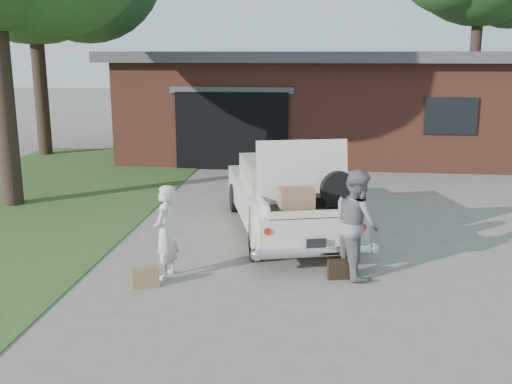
# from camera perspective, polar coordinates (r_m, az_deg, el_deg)

# --- Properties ---
(ground) EXTENTS (90.00, 90.00, 0.00)m
(ground) POSITION_cam_1_polar(r_m,az_deg,el_deg) (9.39, -0.40, -7.39)
(ground) COLOR gray
(ground) RESTS_ON ground
(grass_strip) EXTENTS (6.00, 16.00, 0.02)m
(grass_strip) POSITION_cam_1_polar(r_m,az_deg,el_deg) (13.82, -22.15, -1.56)
(grass_strip) COLOR #2D4C1E
(grass_strip) RESTS_ON ground
(house) EXTENTS (12.80, 7.80, 3.30)m
(house) POSITION_cam_1_polar(r_m,az_deg,el_deg) (20.26, 6.18, 8.56)
(house) COLOR brown
(house) RESTS_ON ground
(sedan) EXTENTS (2.89, 4.92, 1.91)m
(sedan) POSITION_cam_1_polar(r_m,az_deg,el_deg) (11.15, 2.96, -0.41)
(sedan) COLOR beige
(sedan) RESTS_ON ground
(woman_left) EXTENTS (0.40, 0.55, 1.41)m
(woman_left) POSITION_cam_1_polar(r_m,az_deg,el_deg) (8.96, -8.61, -3.80)
(woman_left) COLOR beige
(woman_left) RESTS_ON ground
(woman_right) EXTENTS (0.88, 0.97, 1.63)m
(woman_right) POSITION_cam_1_polar(r_m,az_deg,el_deg) (9.03, 9.57, -2.97)
(woman_right) COLOR slate
(woman_right) RESTS_ON ground
(suitcase_left) EXTENTS (0.41, 0.28, 0.30)m
(suitcase_left) POSITION_cam_1_polar(r_m,az_deg,el_deg) (8.81, -10.52, -7.98)
(suitcase_left) COLOR #947A4B
(suitcase_left) RESTS_ON ground
(suitcase_right) EXTENTS (0.40, 0.20, 0.29)m
(suitcase_right) POSITION_cam_1_polar(r_m,az_deg,el_deg) (9.07, 8.02, -7.30)
(suitcase_right) COLOR black
(suitcase_right) RESTS_ON ground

